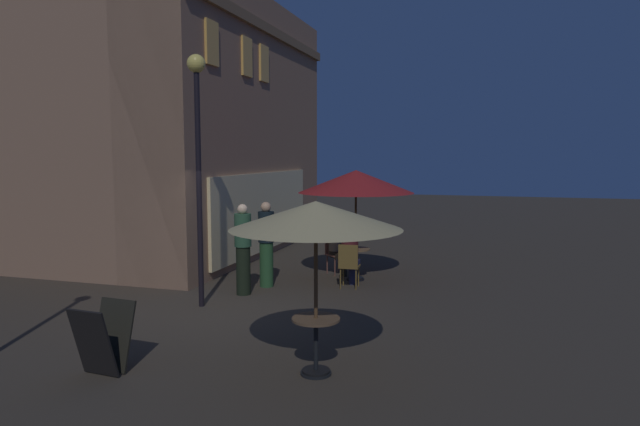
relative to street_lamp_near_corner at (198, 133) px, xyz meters
name	(u,v)px	position (x,y,z in m)	size (l,w,h in m)	color
ground_plane	(223,309)	(-0.07, -0.48, -3.17)	(60.00, 60.00, 0.00)	#3C342A
cafe_building	(180,127)	(3.91, 2.69, 0.34)	(8.98, 6.66, 7.03)	#946D53
street_lamp_near_corner	(198,133)	(0.00, 0.00, 0.00)	(0.33, 0.33, 4.56)	black
menu_sandwich_board	(104,339)	(-3.23, -0.39, -2.71)	(0.69, 0.60, 0.90)	black
cafe_table_0	(316,337)	(-2.45, -2.98, -2.68)	(0.62, 0.62, 0.74)	black
cafe_table_1	(355,258)	(2.95, -2.22, -2.69)	(0.64, 0.64, 0.71)	black
patio_umbrella_0	(316,216)	(-2.45, -2.98, -1.14)	(2.17, 2.17, 2.23)	black
patio_umbrella_1	(356,182)	(2.95, -2.22, -0.98)	(2.55, 2.55, 2.45)	black
cafe_chair_0	(349,262)	(2.10, -2.28, -2.61)	(0.44, 0.44, 0.94)	brown
cafe_chair_1	(335,250)	(3.47, -1.60, -2.63)	(0.57, 0.57, 0.91)	brown
patron_seated_0	(350,253)	(2.24, -2.27, -2.44)	(0.55, 0.38, 1.29)	#282947
patron_seated_1	(338,245)	(3.38, -1.70, -2.48)	(0.54, 0.55, 1.21)	black
patron_standing_2	(266,244)	(1.79, -0.56, -2.26)	(0.34, 0.34, 1.81)	#27502A
patron_standing_3	(243,249)	(1.03, -0.38, -2.25)	(0.34, 0.34, 1.82)	black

